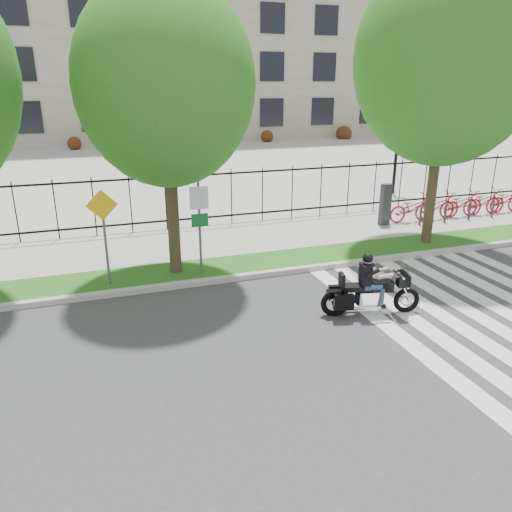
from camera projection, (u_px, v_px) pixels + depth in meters
name	position (u px, v px, depth m)	size (l,w,h in m)	color
ground	(304.00, 352.00, 9.98)	(120.00, 120.00, 0.00)	#373639
curb	(243.00, 277.00, 13.61)	(60.00, 0.20, 0.15)	#ABA8A1
grass_verge	(234.00, 267.00, 14.37)	(60.00, 1.50, 0.15)	#1D5816
sidewalk	(212.00, 242.00, 16.60)	(60.00, 3.50, 0.15)	#99968F
plaza	(145.00, 164.00, 32.26)	(80.00, 34.00, 0.10)	#99968F
crosswalk_stripes	(496.00, 317.00, 11.46)	(5.70, 8.00, 0.01)	silver
iron_fence	(199.00, 199.00, 17.80)	(30.00, 0.06, 2.00)	black
office_building	(110.00, 26.00, 46.74)	(60.00, 21.90, 20.15)	gray
lamp_post_right	(399.00, 126.00, 22.69)	(1.06, 0.70, 4.25)	black
street_tree_1	(165.00, 83.00, 12.20)	(4.45, 4.45, 7.49)	#32251B
street_tree_2	(447.00, 58.00, 14.51)	(5.43, 5.43, 8.73)	#32251B
bike_share_station	(494.00, 201.00, 19.69)	(10.05, 0.88, 1.50)	#2D2D33
sign_pole_regulatory	(200.00, 217.00, 13.17)	(0.50, 0.09, 2.50)	#59595B
sign_pole_warning	(104.00, 225.00, 12.43)	(0.78, 0.09, 2.49)	#59595B
motorcycle_rider	(371.00, 290.00, 11.43)	(2.31, 0.98, 1.81)	black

